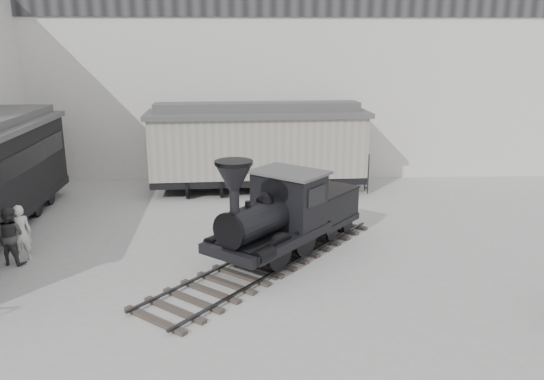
{
  "coord_description": "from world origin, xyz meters",
  "views": [
    {
      "loc": [
        0.36,
        -12.95,
        6.67
      ],
      "look_at": [
        0.94,
        4.14,
        2.0
      ],
      "focal_mm": 35.0,
      "sensor_mm": 36.0,
      "label": 1
    }
  ],
  "objects_px": {
    "boxcar": "(258,145)",
    "visitor_a": "(20,233)",
    "visitor_b": "(10,236)",
    "locomotive": "(283,218)"
  },
  "relations": [
    {
      "from": "locomotive",
      "to": "boxcar",
      "type": "bearing_deg",
      "value": 133.93
    },
    {
      "from": "boxcar",
      "to": "visitor_b",
      "type": "relative_size",
      "value": 5.53
    },
    {
      "from": "boxcar",
      "to": "visitor_a",
      "type": "xyz_separation_m",
      "value": [
        -7.63,
        -8.3,
        -1.26
      ]
    },
    {
      "from": "locomotive",
      "to": "visitor_b",
      "type": "height_order",
      "value": "locomotive"
    },
    {
      "from": "boxcar",
      "to": "visitor_b",
      "type": "distance_m",
      "value": 11.69
    },
    {
      "from": "locomotive",
      "to": "visitor_a",
      "type": "bearing_deg",
      "value": -140.55
    },
    {
      "from": "boxcar",
      "to": "visitor_b",
      "type": "height_order",
      "value": "boxcar"
    },
    {
      "from": "boxcar",
      "to": "visitor_a",
      "type": "distance_m",
      "value": 11.34
    },
    {
      "from": "boxcar",
      "to": "visitor_b",
      "type": "bearing_deg",
      "value": -136.09
    },
    {
      "from": "locomotive",
      "to": "visitor_a",
      "type": "relative_size",
      "value": 4.9
    }
  ]
}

